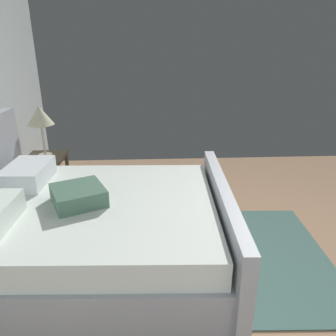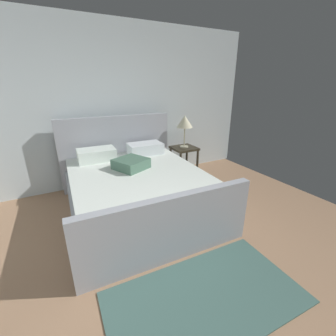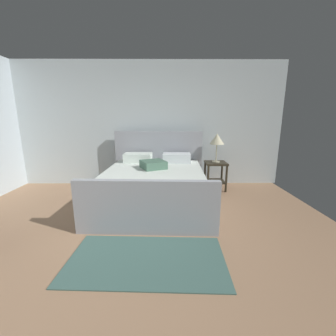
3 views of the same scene
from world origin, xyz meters
name	(u,v)px [view 3 (image 3 of 3)]	position (x,y,z in m)	size (l,w,h in m)	color
ground_plane	(131,265)	(0.00, 0.00, -0.01)	(5.82, 5.90, 0.02)	#A27A5A
wall_back	(150,125)	(0.00, 3.01, 1.36)	(5.94, 0.12, 2.72)	silver
bed	(155,184)	(0.16, 1.75, 0.35)	(1.99, 2.30, 1.24)	#A6A9B2
nightstand_right	(215,171)	(1.43, 2.50, 0.40)	(0.44, 0.44, 0.60)	#2E281C
table_lamp_right	(217,140)	(1.43, 2.50, 1.08)	(0.30, 0.30, 0.60)	#B7B293
area_rug	(147,259)	(0.16, 0.07, 0.01)	(1.70, 0.92, 0.01)	#44665F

